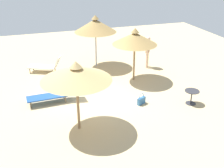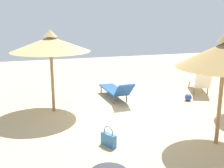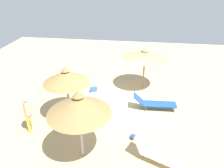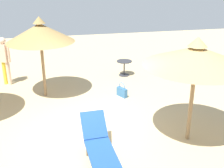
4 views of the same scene
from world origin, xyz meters
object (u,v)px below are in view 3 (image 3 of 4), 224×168
Objects in this scene: parasol_umbrella_front at (145,54)px; handbag at (94,89)px; person_standing_far_right at (28,112)px; side_table_round at (64,79)px; lounge_chair_near_left at (154,103)px; parasol_umbrella_near_right at (79,105)px; beach_ball at (133,137)px; parasol_umbrella_edge at (66,77)px; lounge_chair_far_left at (155,152)px.

handbag is at bearing 108.53° from parasol_umbrella_front.
person_standing_far_right reaches higher than handbag.
person_standing_far_right is (-4.82, 4.88, -1.13)m from parasol_umbrella_front.
side_table_round is at bearing 73.21° from handbag.
parasol_umbrella_front reaches higher than lounge_chair_near_left.
parasol_umbrella_near_right reaches higher than lounge_chair_near_left.
beach_ball is (-3.77, -2.53, -0.05)m from handbag.
parasol_umbrella_front is at bearing -4.11° from beach_ball.
beach_ball is at bearing -146.08° from handbag.
lounge_chair_near_left is 2.61m from beach_ball.
side_table_round is at bearing 46.11° from beach_ball.
person_standing_far_right reaches higher than lounge_chair_near_left.
lounge_chair_far_left is (-2.32, -4.05, -1.74)m from parasol_umbrella_edge.
parasol_umbrella_edge reaches higher than handbag.
parasol_umbrella_edge is 1.42× the size of lounge_chair_far_left.
parasol_umbrella_near_right is 4.96m from lounge_chair_near_left.
parasol_umbrella_near_right is at bearing 159.25° from parasol_umbrella_front.
parasol_umbrella_edge is at bearing 134.44° from parasol_umbrella_front.
parasol_umbrella_front is 1.40× the size of lounge_chair_far_left.
side_table_round is (-0.35, 4.89, -1.73)m from parasol_umbrella_front.
parasol_umbrella_front is 0.98× the size of parasol_umbrella_edge.
lounge_chair_near_left is 4.44× the size of handbag.
lounge_chair_far_left is 7.66m from side_table_round.
side_table_round is (4.46, 0.00, -0.60)m from person_standing_far_right.
person_standing_far_right is 4.50m from side_table_round.
lounge_chair_far_left is 1.05× the size of person_standing_far_right.
parasol_umbrella_near_right is at bearing -151.94° from parasol_umbrella_edge.
parasol_umbrella_near_right is at bearing -172.58° from handbag.
parasol_umbrella_edge is at bearing 60.16° from lounge_chair_far_left.
parasol_umbrella_edge is 4.33× the size of side_table_round.
lounge_chair_near_left reaches higher than handbag.
parasol_umbrella_near_right is at bearing 121.48° from beach_ball.
parasol_umbrella_near_right reaches higher than handbag.
lounge_chair_near_left is (-2.30, -0.58, -1.77)m from parasol_umbrella_front.
side_table_round is at bearing 23.68° from parasol_umbrella_edge.
parasol_umbrella_edge is at bearing 105.80° from lounge_chair_near_left.
beach_ball is (1.16, -1.89, -2.19)m from parasol_umbrella_near_right.
parasol_umbrella_edge is (-3.46, 3.52, -0.01)m from parasol_umbrella_front.
side_table_round is at bearing 25.64° from parasol_umbrella_near_right.
parasol_umbrella_edge is 10.38× the size of beach_ball.
parasol_umbrella_near_right is 5.73× the size of handbag.
lounge_chair_far_left is 1.39m from beach_ball.
parasol_umbrella_edge is at bearing -156.32° from side_table_round.
parasol_umbrella_near_right reaches higher than parasol_umbrella_edge.
handbag is (1.33, 3.45, -0.20)m from lounge_chair_near_left.
parasol_umbrella_front is at bearing -85.85° from side_table_round.
parasol_umbrella_near_right reaches higher than person_standing_far_right.
handbag is at bearing 7.42° from parasol_umbrella_near_right.
side_table_round is 2.40× the size of beach_ball.
parasol_umbrella_edge is 4.98m from lounge_chair_far_left.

